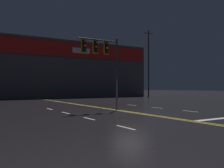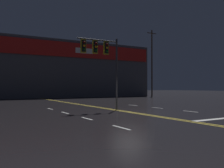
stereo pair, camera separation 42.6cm
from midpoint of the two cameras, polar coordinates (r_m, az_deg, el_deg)
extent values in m
plane|color=black|center=(17.62, 4.70, -6.43)|extent=(200.00, 200.00, 0.00)
cube|color=gold|center=(17.53, 4.29, -6.44)|extent=(0.12, 60.00, 0.01)
cube|color=gold|center=(17.70, 5.10, -6.38)|extent=(0.12, 60.00, 0.01)
cube|color=silver|center=(10.92, 3.26, -9.90)|extent=(0.12, 1.40, 0.01)
cube|color=silver|center=(14.04, -4.90, -7.86)|extent=(0.12, 1.40, 0.01)
cube|color=silver|center=(17.34, -9.99, -6.49)|extent=(0.12, 1.40, 0.01)
cube|color=silver|center=(20.75, -13.41, -5.54)|extent=(0.12, 1.40, 0.01)
cube|color=silver|center=(18.96, 18.10, -5.98)|extent=(0.12, 1.40, 0.01)
cube|color=silver|center=(21.52, 10.91, -5.37)|extent=(0.12, 1.40, 0.01)
cube|color=silver|center=(24.35, 5.34, -4.85)|extent=(0.12, 1.40, 0.01)
cylinder|color=#38383D|center=(19.37, 1.69, 2.25)|extent=(0.14, 0.14, 5.52)
cylinder|color=#38383D|center=(18.87, -2.60, 10.01)|extent=(3.27, 0.10, 0.10)
cube|color=black|center=(19.11, -0.72, 8.23)|extent=(0.28, 0.24, 0.84)
cube|color=gold|center=(19.11, -0.72, 8.23)|extent=(0.42, 0.08, 0.99)
sphere|color=#500705|center=(19.01, -0.48, 9.04)|extent=(0.17, 0.17, 0.17)
sphere|color=orange|center=(18.97, -0.48, 8.29)|extent=(0.17, 0.17, 0.17)
sphere|color=#084513|center=(18.93, -0.48, 7.54)|extent=(0.17, 0.17, 0.17)
cube|color=black|center=(18.67, -3.25, 8.44)|extent=(0.28, 0.24, 0.84)
cube|color=gold|center=(18.67, -3.25, 8.44)|extent=(0.42, 0.08, 0.99)
sphere|color=#500705|center=(18.58, -3.02, 9.28)|extent=(0.17, 0.17, 0.17)
sphere|color=orange|center=(18.53, -3.02, 8.51)|extent=(0.17, 0.17, 0.17)
sphere|color=#084513|center=(18.49, -3.03, 7.74)|extent=(0.17, 0.17, 0.17)
cube|color=black|center=(18.28, -5.90, 8.65)|extent=(0.28, 0.24, 0.84)
cube|color=gold|center=(18.28, -5.90, 8.65)|extent=(0.42, 0.08, 0.99)
sphere|color=#500705|center=(18.18, -5.69, 9.50)|extent=(0.17, 0.17, 0.17)
sphere|color=orange|center=(18.13, -5.69, 8.72)|extent=(0.17, 0.17, 0.17)
sphere|color=#084513|center=(18.09, -5.69, 7.93)|extent=(0.17, 0.17, 0.17)
cube|color=#4C4C51|center=(45.65, -17.34, 3.19)|extent=(42.41, 10.00, 9.72)
cube|color=red|center=(41.06, -15.74, 8.06)|extent=(41.56, 0.20, 2.43)
cube|color=white|center=(43.42, -6.11, 7.56)|extent=(3.20, 0.16, 0.90)
cylinder|color=#4C3828|center=(49.62, 9.35, 4.72)|extent=(0.26, 0.26, 12.95)
cube|color=#4C3828|center=(50.52, 9.34, 11.37)|extent=(2.20, 0.12, 0.12)
camera|label=1|loc=(0.21, -89.38, -0.01)|focal=40.00mm
camera|label=2|loc=(0.21, 90.62, 0.01)|focal=40.00mm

